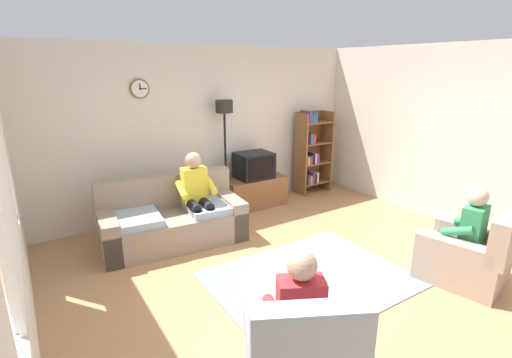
{
  "coord_description": "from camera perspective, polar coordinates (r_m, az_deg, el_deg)",
  "views": [
    {
      "loc": [
        -2.67,
        -3.04,
        2.35
      ],
      "look_at": [
        -0.06,
        1.04,
        0.91
      ],
      "focal_mm": 26.38,
      "sensor_mm": 36.0,
      "label": 1
    }
  ],
  "objects": [
    {
      "name": "armchair_near_window",
      "position": [
        3.15,
        6.5,
        -24.38
      ],
      "size": [
        1.11,
        1.15,
        0.9
      ],
      "color": "#9EADBC",
      "rests_on": "ground_plane"
    },
    {
      "name": "person_in_left_armchair",
      "position": [
        3.03,
        6.34,
        -18.77
      ],
      "size": [
        0.6,
        0.63,
        1.12
      ],
      "color": "red",
      "rests_on": "ground_plane"
    },
    {
      "name": "person_in_right_armchair",
      "position": [
        4.87,
        28.94,
        -6.6
      ],
      "size": [
        0.57,
        0.59,
        1.12
      ],
      "color": "#338C59",
      "rests_on": "ground_plane"
    },
    {
      "name": "person_on_couch",
      "position": [
        5.24,
        -8.94,
        -1.97
      ],
      "size": [
        0.54,
        0.56,
        1.24
      ],
      "color": "yellow",
      "rests_on": "ground_plane"
    },
    {
      "name": "area_rug",
      "position": [
        4.53,
        8.18,
        -14.8
      ],
      "size": [
        2.2,
        1.7,
        0.01
      ],
      "primitive_type": "cube",
      "color": "slate",
      "rests_on": "ground_plane"
    },
    {
      "name": "couch",
      "position": [
        5.36,
        -12.56,
        -6.16
      ],
      "size": [
        1.98,
        1.06,
        0.9
      ],
      "color": "gray",
      "rests_on": "ground_plane"
    },
    {
      "name": "bookshelf",
      "position": [
        7.28,
        8.34,
        4.03
      ],
      "size": [
        0.68,
        0.36,
        1.59
      ],
      "color": "brown",
      "rests_on": "ground_plane"
    },
    {
      "name": "tv_stand",
      "position": [
        6.59,
        -0.41,
        -1.9
      ],
      "size": [
        1.1,
        0.56,
        0.52
      ],
      "color": "brown",
      "rests_on": "ground_plane"
    },
    {
      "name": "ground_plane",
      "position": [
        4.68,
        7.73,
        -13.71
      ],
      "size": [
        12.0,
        12.0,
        0.0
      ],
      "primitive_type": "plane",
      "color": "#B27F51"
    },
    {
      "name": "floor_lamp",
      "position": [
        6.16,
        -4.78,
        8.15
      ],
      "size": [
        0.28,
        0.28,
        1.85
      ],
      "color": "black",
      "rests_on": "ground_plane"
    },
    {
      "name": "back_wall_assembly",
      "position": [
        6.37,
        -7.46,
        7.45
      ],
      "size": [
        6.2,
        0.17,
        2.7
      ],
      "color": "silver",
      "rests_on": "ground_plane"
    },
    {
      "name": "right_wall",
      "position": [
        6.39,
        28.38,
        5.61
      ],
      "size": [
        0.12,
        5.8,
        2.7
      ],
      "primitive_type": "cube",
      "color": "silver",
      "rests_on": "ground_plane"
    },
    {
      "name": "tv",
      "position": [
        6.44,
        -0.31,
        2.09
      ],
      "size": [
        0.6,
        0.49,
        0.44
      ],
      "color": "black",
      "rests_on": "tv_stand"
    },
    {
      "name": "armchair_near_bookshelf",
      "position": [
        4.98,
        29.42,
        -10.18
      ],
      "size": [
        0.98,
        1.04,
        0.9
      ],
      "color": "tan",
      "rests_on": "ground_plane"
    },
    {
      "name": "left_wall_assembly",
      "position": [
        3.25,
        -34.14,
        -4.59
      ],
      "size": [
        0.12,
        5.8,
        2.7
      ],
      "color": "silver",
      "rests_on": "ground_plane"
    }
  ]
}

